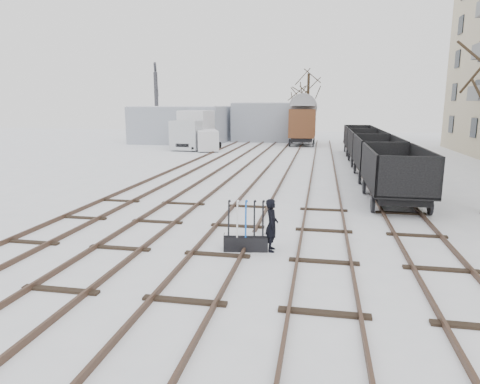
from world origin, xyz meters
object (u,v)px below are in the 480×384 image
(ground_frame, at_px, (246,241))
(worker, at_px, (272,225))
(crane, at_px, (158,123))
(panel_van, at_px, (207,140))
(lorry, at_px, (196,129))
(freight_wagon_a, at_px, (395,182))
(box_van_wagon, at_px, (303,122))

(ground_frame, bearing_deg, worker, -0.92)
(crane, bearing_deg, panel_van, -59.43)
(lorry, bearing_deg, freight_wagon_a, -52.25)
(freight_wagon_a, relative_size, panel_van, 1.25)
(lorry, relative_size, crane, 0.95)
(box_van_wagon, distance_m, lorry, 11.30)
(crane, bearing_deg, freight_wagon_a, -70.60)
(worker, xyz_separation_m, lorry, (-10.99, 29.40, 1.11))
(freight_wagon_a, xyz_separation_m, crane, (-20.99, 25.82, 1.35))
(box_van_wagon, bearing_deg, crane, -176.66)
(panel_van, bearing_deg, freight_wagon_a, -74.28)
(crane, bearing_deg, worker, -83.22)
(lorry, bearing_deg, panel_van, -50.99)
(freight_wagon_a, bearing_deg, worker, -122.11)
(panel_van, bearing_deg, worker, -90.17)
(worker, xyz_separation_m, freight_wagon_a, (4.53, 7.21, 0.14))
(worker, bearing_deg, freight_wagon_a, -37.75)
(worker, distance_m, freight_wagon_a, 8.52)
(lorry, xyz_separation_m, crane, (-5.47, 3.63, 0.38))
(ground_frame, bearing_deg, box_van_wagon, 81.40)
(freight_wagon_a, bearing_deg, panel_van, 124.83)
(freight_wagon_a, bearing_deg, ground_frame, -125.81)
(worker, height_order, freight_wagon_a, freight_wagon_a)
(ground_frame, height_order, crane, crane)
(ground_frame, height_order, worker, worker)
(box_van_wagon, distance_m, crane, 15.79)
(ground_frame, distance_m, crane, 36.72)
(ground_frame, relative_size, lorry, 0.18)
(box_van_wagon, distance_m, panel_van, 11.14)
(worker, distance_m, lorry, 31.41)
(panel_van, bearing_deg, box_van_wagon, 19.79)
(freight_wagon_a, xyz_separation_m, box_van_wagon, (-5.22, 26.80, 1.52))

